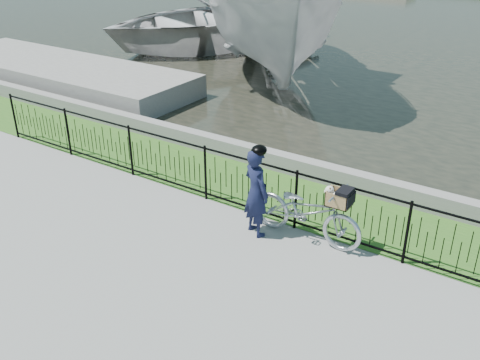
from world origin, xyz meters
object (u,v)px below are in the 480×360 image
Objects in this scene: dock at (60,73)px; cyclist at (256,191)px; bicycle_rig at (307,211)px; boat_near at (272,10)px; boat_far at (210,21)px.

cyclist reaches higher than dock.
cyclist is at bearing -158.33° from bicycle_rig.
boat_near is at bearing 119.00° from cyclist.
cyclist is 0.15× the size of boat_near.
dock is 11.40m from cyclist.
boat_far is (-10.61, 11.64, 0.47)m from bicycle_rig.
boat_far is at bearing 129.24° from cyclist.
dock is at bearing 160.10° from bicycle_rig.
boat_near is (5.44, 4.69, 1.91)m from dock.
boat_near reaches higher than dock.
boat_near reaches higher than boat_far.
dock is 5.90× the size of cyclist.
boat_near reaches higher than cyclist.
boat_far reaches higher than dock.
bicycle_rig is at bearing -19.90° from dock.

